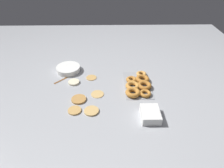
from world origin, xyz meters
TOP-DOWN VIEW (x-y plane):
  - ground_plane at (0.00, 0.00)m, footprint 3.00×3.00m
  - pancake_0 at (-0.04, 0.03)m, footprint 0.10×0.10m
  - pancake_1 at (0.19, 0.09)m, footprint 0.09×0.09m
  - pancake_2 at (-0.10, 0.16)m, footprint 0.11×0.11m
  - pancake_3 at (-0.22, 0.06)m, footprint 0.10×0.10m
  - pancake_4 at (0.12, 0.23)m, footprint 0.09×0.09m
  - pancake_5 at (-0.22, 0.18)m, footprint 0.09×0.09m
  - donut_tray at (0.06, -0.29)m, footprint 0.38×0.21m
  - batter_bowl at (0.30, 0.30)m, footprint 0.21×0.21m
  - container_stack at (-0.29, -0.32)m, footprint 0.15×0.12m
  - spatula at (0.23, 0.27)m, footprint 0.22×0.21m

SIDE VIEW (x-z plane):
  - ground_plane at x=0.00m, z-range 0.00..0.00m
  - spatula at x=0.23m, z-range 0.00..0.01m
  - pancake_0 at x=-0.04m, z-range 0.00..0.01m
  - pancake_1 at x=0.19m, z-range 0.00..0.01m
  - pancake_5 at x=-0.22m, z-range 0.00..0.01m
  - pancake_3 at x=-0.22m, z-range 0.00..0.01m
  - pancake_2 at x=-0.10m, z-range 0.00..0.01m
  - pancake_4 at x=0.12m, z-range 0.00..0.01m
  - donut_tray at x=0.06m, z-range 0.00..0.04m
  - batter_bowl at x=0.30m, z-range 0.00..0.05m
  - container_stack at x=-0.29m, z-range 0.00..0.06m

